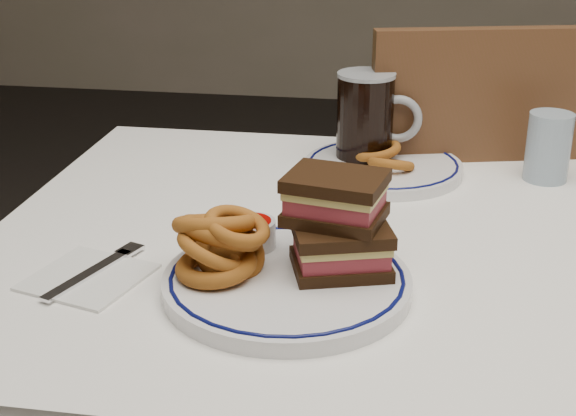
# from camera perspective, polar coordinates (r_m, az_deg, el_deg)

# --- Properties ---
(dining_table) EXTENTS (1.27, 0.87, 0.75)m
(dining_table) POSITION_cam_1_polar(r_m,az_deg,el_deg) (1.14, 11.40, -7.13)
(dining_table) COLOR white
(dining_table) RESTS_ON floor
(chair_far) EXTENTS (0.54, 0.54, 0.97)m
(chair_far) POSITION_cam_1_polar(r_m,az_deg,el_deg) (1.61, 12.59, -2.52)
(chair_far) COLOR #473016
(chair_far) RESTS_ON floor
(main_plate) EXTENTS (0.29, 0.29, 0.02)m
(main_plate) POSITION_cam_1_polar(r_m,az_deg,el_deg) (0.94, -0.08, -5.26)
(main_plate) COLOR white
(main_plate) RESTS_ON dining_table
(reuben_sandwich) EXTENTS (0.14, 0.13, 0.11)m
(reuben_sandwich) POSITION_cam_1_polar(r_m,az_deg,el_deg) (0.93, 3.60, -1.07)
(reuben_sandwich) COLOR black
(reuben_sandwich) RESTS_ON main_plate
(onion_rings_main) EXTENTS (0.12, 0.13, 0.10)m
(onion_rings_main) POSITION_cam_1_polar(r_m,az_deg,el_deg) (0.94, -4.84, -2.40)
(onion_rings_main) COLOR brown
(onion_rings_main) RESTS_ON main_plate
(ketchup_ramekin) EXTENTS (0.06, 0.06, 0.04)m
(ketchup_ramekin) POSITION_cam_1_polar(r_m,az_deg,el_deg) (1.00, -2.61, -1.71)
(ketchup_ramekin) COLOR white
(ketchup_ramekin) RESTS_ON main_plate
(beer_mug) EXTENTS (0.14, 0.09, 0.16)m
(beer_mug) POSITION_cam_1_polar(r_m,az_deg,el_deg) (1.32, 5.64, 6.30)
(beer_mug) COLOR black
(beer_mug) RESTS_ON dining_table
(water_glass) EXTENTS (0.07, 0.07, 0.11)m
(water_glass) POSITION_cam_1_polar(r_m,az_deg,el_deg) (1.33, 18.02, 4.15)
(water_glass) COLOR #8FA4B8
(water_glass) RESTS_ON dining_table
(far_plate) EXTENTS (0.26, 0.26, 0.02)m
(far_plate) POSITION_cam_1_polar(r_m,az_deg,el_deg) (1.32, 6.77, 2.93)
(far_plate) COLOR white
(far_plate) RESTS_ON dining_table
(onion_rings_far) EXTENTS (0.11, 0.12, 0.05)m
(onion_rings_far) POSITION_cam_1_polar(r_m,az_deg,el_deg) (1.31, 6.73, 3.68)
(onion_rings_far) COLOR brown
(onion_rings_far) RESTS_ON far_plate
(napkin_fork) EXTENTS (0.16, 0.17, 0.01)m
(napkin_fork) POSITION_cam_1_polar(r_m,az_deg,el_deg) (1.00, -13.90, -4.69)
(napkin_fork) COLOR white
(napkin_fork) RESTS_ON dining_table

